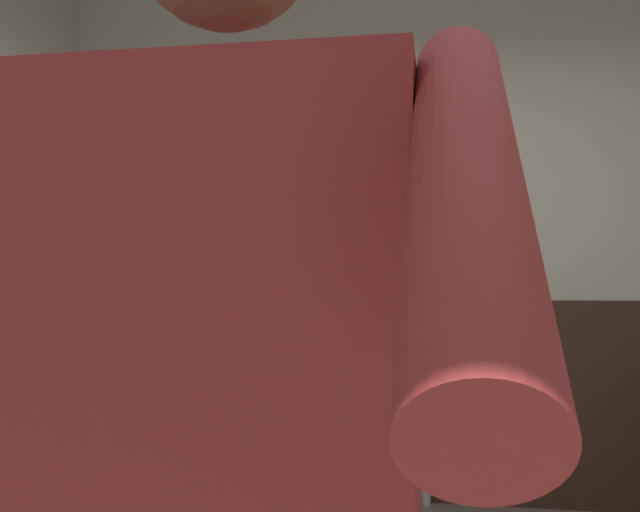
# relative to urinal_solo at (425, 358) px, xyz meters

# --- Properties ---
(wall_back) EXTENTS (4.35, 0.12, 2.88)m
(wall_back) POSITION_rel_urinal_solo_xyz_m (-0.15, 0.22, 0.66)
(wall_back) COLOR beige
(wall_back) RESTS_ON ground_plane
(wainscot_band_back) EXTENTS (3.75, 0.03, 1.07)m
(wainscot_band_back) POSITION_rel_urinal_solo_xyz_m (-0.15, 0.14, -0.24)
(wainscot_band_back) COLOR #382319
(wainscot_band_back) RESTS_ON ground_plane
(urinal_solo) EXTENTS (0.40, 0.34, 1.24)m
(urinal_solo) POSITION_rel_urinal_solo_xyz_m (0.00, 0.00, 0.00)
(urinal_solo) COLOR white
(urinal_solo) RESTS_ON ground_plane
(person) EXTENTS (0.67, 0.60, 1.74)m
(person) POSITION_rel_urinal_solo_xyz_m (-0.17, -2.87, 0.26)
(person) COLOR #2D3342
(person) RESTS_ON ground_plane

